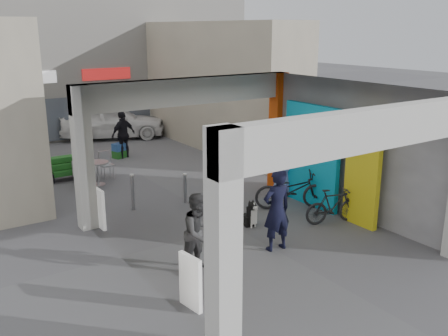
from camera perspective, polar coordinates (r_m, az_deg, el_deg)
ground at (r=12.44m, az=1.16°, el=-6.76°), size 90.00×90.00×0.00m
arcade_canopy at (r=11.43m, az=5.81°, el=3.25°), size 6.40×6.45×6.40m
far_building at (r=24.32m, az=-18.59°, el=13.14°), size 18.00×4.08×8.00m
plaza_bldg_right at (r=20.35m, az=-0.55°, el=9.37°), size 2.00×9.00×5.00m
bollard_left at (r=13.64m, az=-10.40°, el=-2.76°), size 0.09×0.09×0.98m
bollard_center at (r=14.00m, az=-4.47°, el=-2.36°), size 0.09×0.09×0.84m
bollard_right at (r=15.20m, az=0.90°, el=-0.66°), size 0.09×0.09×0.93m
advert_board_near at (r=8.90m, az=-3.83°, el=-12.84°), size 0.16×0.56×1.00m
advert_board_far at (r=12.61m, az=-14.02°, el=-4.46°), size 0.11×0.55×1.00m
cafe_set at (r=16.31m, az=-14.94°, el=-0.62°), size 1.47×1.19×0.89m
produce_stand at (r=16.95m, az=-17.58°, el=-0.29°), size 1.12×0.61×0.74m
crate_stack at (r=19.27m, az=-11.89°, el=1.96°), size 0.54×0.47×0.56m
border_collie at (r=12.42m, az=3.02°, el=-5.44°), size 0.26×0.50×0.69m
man_with_dog at (r=10.97m, az=6.04°, el=-4.78°), size 0.71×0.50×1.86m
man_back_turned at (r=10.04m, az=-2.87°, el=-7.39°), size 0.91×0.77×1.63m
man_elderly at (r=14.57m, az=6.89°, el=0.05°), size 0.89×0.64×1.70m
man_crates at (r=19.15m, az=-11.44°, el=3.76°), size 1.12×0.70×1.78m
bicycle_front at (r=13.63m, az=7.71°, el=-2.51°), size 2.08×1.56×1.04m
bicycle_rear at (r=12.83m, az=12.38°, el=-4.25°), size 1.56×0.85×0.91m
white_van at (r=22.75m, az=-12.63°, el=5.26°), size 4.85×3.35×1.53m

